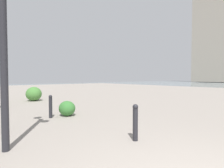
# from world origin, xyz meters

# --- Properties ---
(building_annex) EXTENTS (12.41, 11.84, 34.38)m
(building_annex) POSITION_xyz_m (21.75, -65.47, 17.19)
(building_annex) COLOR #9E9384
(building_annex) RESTS_ON ground
(lamppost) EXTENTS (0.98, 0.28, 4.50)m
(lamppost) POSITION_xyz_m (3.44, 1.38, 2.95)
(lamppost) COLOR #232328
(lamppost) RESTS_ON ground
(bollard_near) EXTENTS (0.13, 0.13, 0.85)m
(bollard_near) POSITION_xyz_m (2.14, -1.01, 0.44)
(bollard_near) COLOR #232328
(bollard_near) RESTS_ON ground
(bollard_mid) EXTENTS (0.13, 0.13, 0.83)m
(bollard_mid) POSITION_xyz_m (5.70, -0.43, 0.43)
(bollard_mid) COLOR #232328
(bollard_mid) RESTS_ON ground
(shrub_low) EXTENTS (0.67, 0.60, 0.57)m
(shrub_low) POSITION_xyz_m (5.62, -1.04, 0.29)
(shrub_low) COLOR #387533
(shrub_low) RESTS_ON ground
(shrub_round) EXTENTS (1.03, 0.93, 0.88)m
(shrub_round) POSITION_xyz_m (10.97, -1.46, 0.44)
(shrub_round) COLOR #477F38
(shrub_round) RESTS_ON ground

